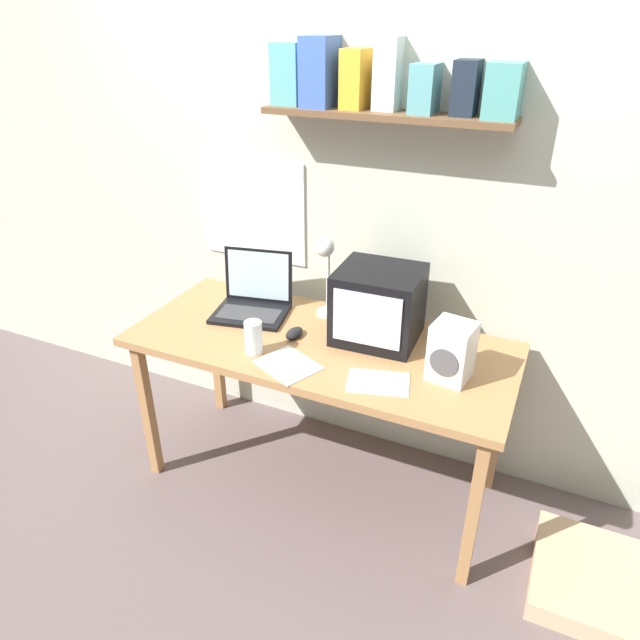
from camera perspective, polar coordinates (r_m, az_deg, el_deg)
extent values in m
plane|color=#685858|center=(2.84, 0.00, -15.40)|extent=(12.00, 12.00, 0.00)
cube|color=beige|center=(2.53, 4.05, 13.02)|extent=(5.60, 0.06, 2.60)
cube|color=white|center=(2.77, -6.73, 10.85)|extent=(0.54, 0.01, 0.48)
cube|color=brown|center=(2.31, 6.49, 19.70)|extent=(0.98, 0.18, 0.02)
cube|color=#56A5A7|center=(2.48, -3.01, 23.37)|extent=(0.12, 0.13, 0.23)
cube|color=#3C5FBE|center=(2.41, 0.00, 23.56)|extent=(0.11, 0.16, 0.26)
cube|color=gold|center=(2.37, 3.49, 22.93)|extent=(0.09, 0.13, 0.21)
cube|color=silver|center=(2.33, 6.84, 23.23)|extent=(0.09, 0.11, 0.26)
cube|color=#569AA1|center=(2.28, 10.45, 21.80)|extent=(0.09, 0.14, 0.17)
cube|color=#1A2331|center=(2.26, 14.40, 21.56)|extent=(0.08, 0.12, 0.19)
cube|color=teal|center=(2.22, 17.92, 20.98)|extent=(0.12, 0.15, 0.18)
cube|color=#AC7949|center=(2.39, 0.00, -2.48)|extent=(1.61, 0.69, 0.03)
cube|color=#AC7949|center=(2.76, -16.86, -8.59)|extent=(0.04, 0.05, 0.72)
cube|color=#AC7949|center=(2.26, 15.07, -18.18)|extent=(0.04, 0.05, 0.72)
cube|color=#AC7949|center=(3.12, -10.31, -3.10)|extent=(0.04, 0.05, 0.72)
cube|color=#AC7949|center=(2.69, 17.43, -9.88)|extent=(0.04, 0.05, 0.72)
cube|color=black|center=(2.35, 5.87, 1.54)|extent=(0.35, 0.32, 0.31)
cube|color=silver|center=(2.22, 4.69, 0.03)|extent=(0.28, 0.02, 0.22)
cube|color=black|center=(2.60, -6.98, 0.63)|extent=(0.37, 0.31, 0.02)
cube|color=#38383A|center=(2.58, -7.12, 0.64)|extent=(0.30, 0.19, 0.00)
cube|color=black|center=(2.66, -6.17, 4.49)|extent=(0.32, 0.09, 0.25)
cube|color=silver|center=(2.66, -6.17, 4.49)|extent=(0.29, 0.09, 0.22)
cylinder|color=silver|center=(2.60, 0.79, 0.78)|extent=(0.10, 0.10, 0.01)
cylinder|color=silver|center=(2.52, 0.82, 4.22)|extent=(0.02, 0.02, 0.33)
sphere|color=silver|center=(2.42, 0.47, 7.30)|extent=(0.08, 0.08, 0.08)
cylinder|color=white|center=(2.29, -6.66, -1.75)|extent=(0.07, 0.07, 0.14)
cylinder|color=#CC3D47|center=(2.30, -6.64, -2.17)|extent=(0.06, 0.06, 0.10)
cube|color=white|center=(2.15, 13.04, -3.06)|extent=(0.16, 0.16, 0.23)
cylinder|color=#4C4C51|center=(2.10, 12.28, -4.20)|extent=(0.11, 0.02, 0.11)
ellipsoid|color=black|center=(2.41, -2.59, -1.32)|extent=(0.06, 0.11, 0.03)
cube|color=white|center=(2.13, 5.84, -6.23)|extent=(0.26, 0.21, 0.00)
cube|color=white|center=(2.23, -3.22, -4.51)|extent=(0.28, 0.26, 0.00)
cube|color=tan|center=(2.63, 26.07, -22.51)|extent=(0.48, 0.48, 0.09)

